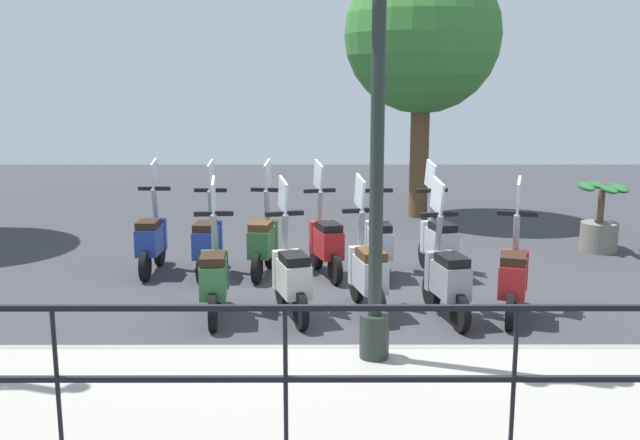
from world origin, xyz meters
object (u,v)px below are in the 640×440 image
(scooter_near_1, at_px, (446,277))
(scooter_far_0, at_px, (438,241))
(lamp_post_near, at_px, (377,163))
(scooter_far_5, at_px, (152,239))
(potted_palm, at_px, (600,223))
(scooter_near_2, at_px, (367,271))
(scooter_far_1, at_px, (379,241))
(scooter_near_3, at_px, (291,276))
(scooter_near_0, at_px, (513,276))
(scooter_near_4, at_px, (214,276))
(scooter_far_4, at_px, (208,241))
(scooter_far_2, at_px, (326,241))
(scooter_far_3, at_px, (263,240))
(tree_distant, at_px, (422,36))

(scooter_near_1, xyz_separation_m, scooter_far_0, (1.77, -0.20, 0.00))
(lamp_post_near, height_order, scooter_far_5, lamp_post_near)
(scooter_far_5, bearing_deg, scooter_near_1, -117.14)
(scooter_near_1, height_order, scooter_far_5, same)
(scooter_far_0, bearing_deg, potted_palm, -74.83)
(scooter_near_2, height_order, scooter_far_1, same)
(scooter_far_0, relative_size, scooter_far_1, 1.00)
(lamp_post_near, relative_size, scooter_near_3, 2.59)
(scooter_near_0, height_order, scooter_near_4, same)
(scooter_near_4, bearing_deg, scooter_far_4, 5.80)
(lamp_post_near, distance_m, scooter_far_2, 3.56)
(lamp_post_near, xyz_separation_m, scooter_near_0, (1.52, -1.65, -1.42))
(scooter_near_4, bearing_deg, scooter_near_0, -94.96)
(scooter_near_3, relative_size, scooter_far_0, 1.00)
(scooter_near_3, relative_size, scooter_far_3, 1.00)
(scooter_near_3, height_order, scooter_far_4, same)
(scooter_near_3, distance_m, scooter_far_1, 2.04)
(potted_palm, relative_size, scooter_far_2, 0.69)
(tree_distant, bearing_deg, scooter_far_0, 175.65)
(tree_distant, xyz_separation_m, scooter_near_4, (-6.04, 3.08, -2.93))
(scooter_far_1, bearing_deg, potted_palm, -71.08)
(scooter_near_0, distance_m, scooter_far_3, 3.40)
(potted_palm, xyz_separation_m, scooter_near_0, (-3.17, 2.19, 0.04))
(scooter_near_3, bearing_deg, scooter_near_0, -106.99)
(scooter_near_0, xyz_separation_m, scooter_far_4, (1.75, 3.63, 0.00))
(potted_palm, relative_size, scooter_near_2, 0.69)
(scooter_near_2, bearing_deg, scooter_near_3, 89.88)
(tree_distant, relative_size, scooter_near_0, 3.18)
(scooter_near_2, distance_m, scooter_far_5, 3.29)
(tree_distant, height_order, scooter_far_1, tree_distant)
(scooter_near_1, xyz_separation_m, scooter_near_4, (0.04, 2.55, 0.00))
(scooter_near_2, height_order, scooter_far_5, same)
(scooter_far_1, xyz_separation_m, scooter_far_3, (0.06, 1.55, 0.00))
(scooter_near_2, distance_m, scooter_far_1, 1.54)
(tree_distant, height_order, scooter_far_0, tree_distant)
(scooter_near_4, relative_size, scooter_far_5, 1.00)
(scooter_far_1, relative_size, scooter_far_3, 1.00)
(scooter_near_0, xyz_separation_m, scooter_far_5, (1.90, 4.42, 0.00))
(tree_distant, bearing_deg, scooter_near_4, 152.99)
(potted_palm, height_order, scooter_near_2, scooter_near_2)
(scooter_near_2, bearing_deg, scooter_far_0, -47.39)
(scooter_near_1, distance_m, scooter_far_2, 2.19)
(scooter_near_2, xyz_separation_m, scooter_far_1, (1.52, -0.26, 0.00))
(scooter_near_0, bearing_deg, scooter_far_1, 55.67)
(scooter_near_4, xyz_separation_m, scooter_far_4, (1.76, 0.34, 0.00))
(tree_distant, xyz_separation_m, scooter_far_2, (-4.32, 1.83, -2.93))
(lamp_post_near, relative_size, scooter_far_1, 2.59)
(scooter_far_5, bearing_deg, scooter_near_2, -120.21)
(scooter_near_0, relative_size, scooter_far_2, 1.00)
(scooter_near_2, xyz_separation_m, scooter_far_3, (1.58, 1.29, 0.00))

